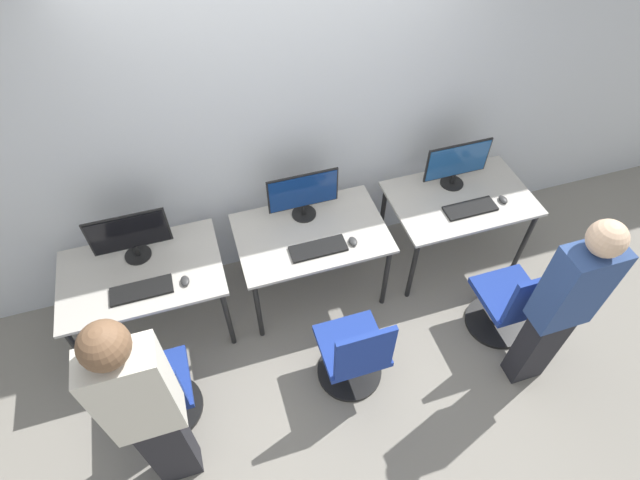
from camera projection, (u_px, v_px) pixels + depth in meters
name	position (u px, v px, depth m)	size (l,w,h in m)	color
ground_plane	(325.00, 322.00, 4.02)	(20.00, 20.00, 0.00)	gray
wall_back	(290.00, 116.00, 3.50)	(12.00, 0.05, 2.80)	silver
desk_left	(143.00, 278.00, 3.53)	(1.12, 0.73, 0.70)	#BCB7AD
monitor_left	(130.00, 235.00, 3.41)	(0.54, 0.19, 0.40)	black
keyboard_left	(142.00, 290.00, 3.36)	(0.41, 0.15, 0.02)	black
mouse_left	(185.00, 281.00, 3.40)	(0.06, 0.09, 0.03)	#333333
office_chair_left	(159.00, 395.00, 3.26)	(0.48, 0.48, 0.86)	black
person_left	(146.00, 409.00, 2.59)	(0.36, 0.23, 1.72)	#232328
desk_center	(311.00, 239.00, 3.77)	(1.12, 0.73, 0.70)	#BCB7AD
monitor_center	(303.00, 194.00, 3.68)	(0.54, 0.19, 0.40)	black
keyboard_center	(318.00, 248.00, 3.60)	(0.41, 0.15, 0.02)	black
mouse_center	(353.00, 241.00, 3.64)	(0.06, 0.09, 0.03)	#333333
office_chair_center	(354.00, 356.00, 3.45)	(0.48, 0.48, 0.86)	black
desk_right	(459.00, 204.00, 4.02)	(1.12, 0.73, 0.70)	#BCB7AD
monitor_right	(457.00, 163.00, 3.90)	(0.54, 0.19, 0.40)	black
keyboard_right	(470.00, 208.00, 3.87)	(0.41, 0.15, 0.02)	black
mouse_right	(503.00, 199.00, 3.92)	(0.06, 0.09, 0.03)	#333333
office_chair_right	(511.00, 304.00, 3.73)	(0.48, 0.48, 0.86)	black
person_right	(563.00, 305.00, 3.09)	(0.36, 0.21, 1.61)	#232328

